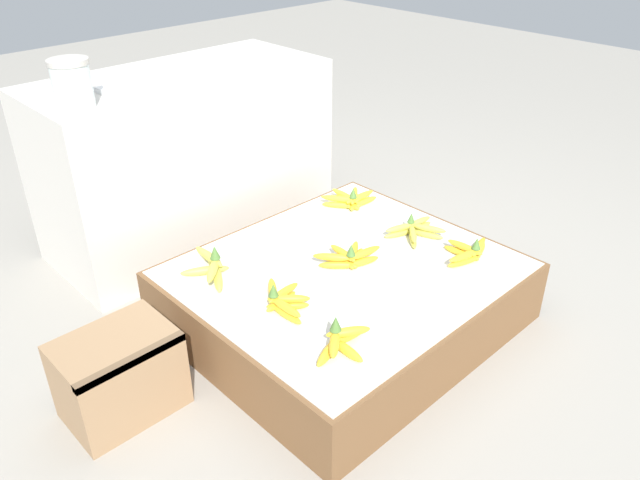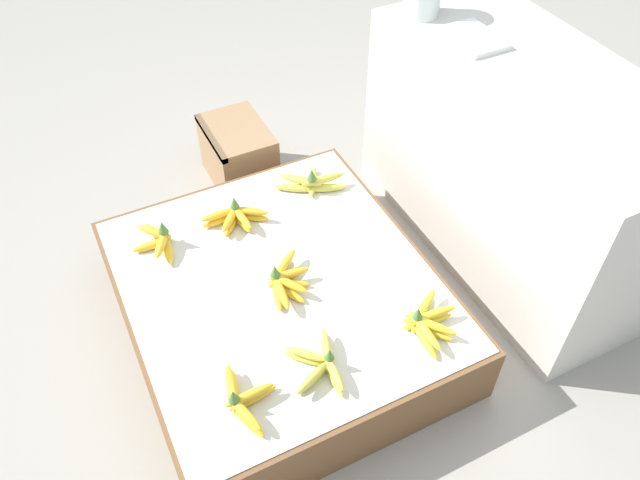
# 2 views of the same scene
# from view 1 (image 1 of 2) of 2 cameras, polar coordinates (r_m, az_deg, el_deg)

# --- Properties ---
(ground_plane) EXTENTS (10.00, 10.00, 0.00)m
(ground_plane) POSITION_cam_1_polar(r_m,az_deg,el_deg) (2.31, 2.24, -7.44)
(ground_plane) COLOR gray
(display_platform) EXTENTS (1.09, 0.96, 0.23)m
(display_platform) POSITION_cam_1_polar(r_m,az_deg,el_deg) (2.24, 2.30, -5.07)
(display_platform) COLOR brown
(display_platform) RESTS_ON ground_plane
(back_vendor_table) EXTENTS (1.20, 0.55, 0.74)m
(back_vendor_table) POSITION_cam_1_polar(r_m,az_deg,el_deg) (2.76, -12.03, 7.32)
(back_vendor_table) COLOR beige
(back_vendor_table) RESTS_ON ground_plane
(wooden_crate) EXTENTS (0.33, 0.24, 0.27)m
(wooden_crate) POSITION_cam_1_polar(r_m,az_deg,el_deg) (1.98, -17.84, -11.67)
(wooden_crate) COLOR #997551
(wooden_crate) RESTS_ON ground_plane
(banana_bunch_front_left) EXTENTS (0.23, 0.14, 0.11)m
(banana_bunch_front_left) POSITION_cam_1_polar(r_m,az_deg,el_deg) (1.80, 1.89, -9.19)
(banana_bunch_front_left) COLOR gold
(banana_bunch_front_left) RESTS_ON display_platform
(banana_bunch_front_midright) EXTENTS (0.24, 0.15, 0.09)m
(banana_bunch_front_midright) POSITION_cam_1_polar(r_m,az_deg,el_deg) (2.27, 13.50, -1.07)
(banana_bunch_front_midright) COLOR gold
(banana_bunch_front_midright) RESTS_ON display_platform
(banana_bunch_middle_left) EXTENTS (0.15, 0.23, 0.10)m
(banana_bunch_middle_left) POSITION_cam_1_polar(r_m,az_deg,el_deg) (1.97, -3.51, -5.52)
(banana_bunch_middle_left) COLOR gold
(banana_bunch_middle_left) RESTS_ON display_platform
(banana_bunch_middle_midleft) EXTENTS (0.23, 0.16, 0.10)m
(banana_bunch_middle_midleft) POSITION_cam_1_polar(r_m,az_deg,el_deg) (2.18, 2.65, -1.59)
(banana_bunch_middle_midleft) COLOR gold
(banana_bunch_middle_midleft) RESTS_ON display_platform
(banana_bunch_middle_midright) EXTENTS (0.22, 0.18, 0.09)m
(banana_bunch_middle_midright) POSITION_cam_1_polar(r_m,az_deg,el_deg) (2.38, 8.66, 0.90)
(banana_bunch_middle_midright) COLOR gold
(banana_bunch_middle_midright) RESTS_ON display_platform
(banana_bunch_back_left) EXTENTS (0.17, 0.25, 0.11)m
(banana_bunch_back_left) POSITION_cam_1_polar(r_m,az_deg,el_deg) (2.16, -9.87, -2.36)
(banana_bunch_back_left) COLOR gold
(banana_bunch_back_left) RESTS_ON display_platform
(banana_bunch_back_midright) EXTENTS (0.22, 0.17, 0.09)m
(banana_bunch_back_midright) POSITION_cam_1_polar(r_m,az_deg,el_deg) (2.58, 2.81, 3.72)
(banana_bunch_back_midright) COLOR yellow
(banana_bunch_back_midright) RESTS_ON display_platform
(glass_jar) EXTENTS (0.13, 0.13, 0.16)m
(glass_jar) POSITION_cam_1_polar(r_m,az_deg,el_deg) (2.29, -21.73, 13.13)
(glass_jar) COLOR silver
(glass_jar) RESTS_ON back_vendor_table
(foam_tray_white) EXTENTS (0.21, 0.15, 0.02)m
(foam_tray_white) POSITION_cam_1_polar(r_m,az_deg,el_deg) (2.45, -16.93, 13.17)
(foam_tray_white) COLOR white
(foam_tray_white) RESTS_ON back_vendor_table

